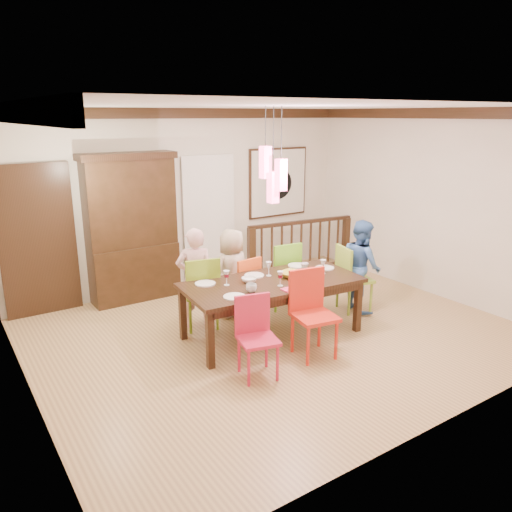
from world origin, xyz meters
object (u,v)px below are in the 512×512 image
chair_end_right (355,274)px  balustrade (301,245)px  chair_far_left (200,287)px  china_hutch (132,228)px  dining_table (272,286)px  person_end_right (361,266)px  person_far_mid (232,273)px  person_far_left (195,278)px

chair_end_right → balustrade: (0.52, 1.91, -0.06)m
chair_far_left → chair_end_right: size_ratio=1.03×
chair_far_left → china_hutch: 1.68m
balustrade → china_hutch: bearing=-179.5°
dining_table → chair_far_left: 1.00m
dining_table → person_end_right: 1.61m
person_far_mid → person_end_right: (1.68, -0.87, 0.04)m
chair_far_left → china_hutch: size_ratio=0.44×
chair_far_left → person_end_right: size_ratio=0.74×
chair_end_right → china_hutch: bearing=62.9°
balustrade → person_far_mid: size_ratio=1.70×
chair_end_right → person_end_right: (0.08, -0.03, 0.12)m
china_hutch → balustrade: (3.04, -0.35, -0.64)m
person_far_left → person_end_right: 2.43m
person_far_left → person_end_right: size_ratio=1.02×
balustrade → person_end_right: 2.00m
person_far_left → person_far_mid: person_far_left is taller
person_far_mid → chair_far_left: bearing=3.3°
china_hutch → person_far_mid: china_hutch is taller
dining_table → person_far_left: person_far_left is taller
balustrade → person_end_right: bearing=-95.6°
china_hutch → person_far_left: 1.60m
chair_far_left → china_hutch: (-0.34, 1.55, 0.56)m
person_far_left → person_far_mid: (0.63, 0.08, -0.06)m
china_hutch → balustrade: china_hutch is taller
dining_table → person_far_mid: bearing=99.5°
person_far_mid → balustrade: bearing=-161.9°
chair_end_right → person_far_left: size_ratio=0.71×
balustrade → person_far_left: size_ratio=1.56×
person_end_right → chair_far_left: bearing=90.9°
china_hutch → chair_far_left: bearing=-77.6°
dining_table → person_far_mid: size_ratio=1.87×
chair_far_left → china_hutch: bearing=-63.8°
dining_table → person_far_left: bearing=136.0°
chair_far_left → person_far_left: (-0.04, 0.05, 0.11)m
china_hutch → balustrade: size_ratio=1.05×
chair_far_left → person_far_left: person_far_left is taller
chair_end_right → chair_far_left: bearing=86.7°
chair_end_right → person_far_mid: (-1.59, 0.84, 0.07)m
dining_table → china_hutch: bearing=118.4°
chair_end_right → person_far_mid: 1.80m
chair_far_left → person_far_mid: bearing=-154.0°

